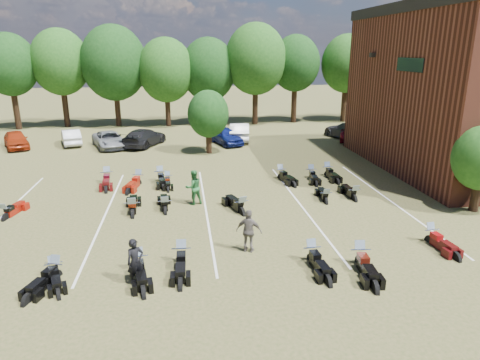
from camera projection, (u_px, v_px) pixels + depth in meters
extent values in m
plane|color=brown|center=(275.00, 230.00, 19.48)|extent=(160.00, 160.00, 0.00)
imported|color=maroon|center=(16.00, 140.00, 35.36)|extent=(3.28, 4.52, 1.43)
imported|color=silver|center=(71.00, 137.00, 36.69)|extent=(2.59, 4.30, 1.34)
imported|color=gray|center=(109.00, 140.00, 35.61)|extent=(3.69, 5.20, 1.32)
imported|color=black|center=(144.00, 137.00, 36.19)|extent=(3.94, 5.46, 1.47)
imported|color=navy|center=(226.00, 136.00, 36.86)|extent=(3.00, 4.60, 1.46)
imported|color=#B9B9B4|center=(239.00, 132.00, 38.40)|extent=(2.29, 4.99, 1.59)
imported|color=#610512|center=(354.00, 132.00, 38.46)|extent=(4.19, 6.02, 1.53)
imported|color=#36373B|center=(348.00, 130.00, 39.13)|extent=(3.63, 5.65, 1.52)
imported|color=black|center=(135.00, 262.00, 14.76)|extent=(0.73, 0.64, 1.68)
imported|color=#25632E|center=(194.00, 187.00, 22.45)|extent=(1.10, 0.98, 1.86)
imported|color=#5E5751|center=(249.00, 231.00, 17.12)|extent=(1.14, 0.80, 1.79)
cube|color=black|center=(372.00, 55.00, 29.86)|extent=(0.30, 0.40, 0.30)
cube|color=black|center=(410.00, 65.00, 25.29)|extent=(0.06, 3.00, 0.80)
cylinder|color=black|center=(14.00, 109.00, 43.65)|extent=(0.58, 0.58, 4.08)
ellipsoid|color=#1E4C19|center=(7.00, 66.00, 42.39)|extent=(6.00, 6.00, 6.90)
cylinder|color=black|center=(65.00, 108.00, 44.29)|extent=(0.58, 0.58, 4.08)
ellipsoid|color=#1E4C19|center=(60.00, 65.00, 43.04)|extent=(6.00, 6.00, 6.90)
cylinder|color=black|center=(115.00, 107.00, 44.94)|extent=(0.57, 0.58, 4.08)
ellipsoid|color=#1E4C19|center=(111.00, 65.00, 43.68)|extent=(6.00, 6.00, 6.90)
cylinder|color=black|center=(163.00, 106.00, 45.58)|extent=(0.57, 0.58, 4.08)
ellipsoid|color=#1E4C19|center=(161.00, 65.00, 44.33)|extent=(6.00, 6.00, 6.90)
cylinder|color=black|center=(210.00, 106.00, 46.23)|extent=(0.58, 0.58, 4.08)
ellipsoid|color=#1E4C19|center=(209.00, 65.00, 44.97)|extent=(6.00, 6.00, 6.90)
cylinder|color=black|center=(255.00, 105.00, 46.88)|extent=(0.57, 0.58, 4.08)
ellipsoid|color=#1E4C19|center=(256.00, 64.00, 45.62)|extent=(6.00, 6.00, 6.90)
cylinder|color=black|center=(299.00, 104.00, 47.52)|extent=(0.57, 0.58, 4.08)
ellipsoid|color=#1E4C19|center=(301.00, 64.00, 46.27)|extent=(6.00, 6.00, 6.90)
cylinder|color=black|center=(343.00, 103.00, 48.17)|extent=(0.57, 0.58, 4.08)
ellipsoid|color=#1E4C19|center=(345.00, 64.00, 46.91)|extent=(6.00, 6.00, 6.90)
cylinder|color=black|center=(384.00, 103.00, 48.81)|extent=(0.58, 0.58, 4.08)
ellipsoid|color=#1E4C19|center=(388.00, 64.00, 47.56)|extent=(6.00, 6.00, 6.90)
cylinder|color=black|center=(425.00, 102.00, 49.46)|extent=(0.58, 0.58, 4.08)
ellipsoid|color=#1E4C19|center=(430.00, 64.00, 48.20)|extent=(6.00, 6.00, 6.90)
cylinder|color=black|center=(476.00, 195.00, 21.53)|extent=(0.24, 0.24, 1.71)
cylinder|color=black|center=(209.00, 141.00, 33.63)|extent=(0.24, 0.24, 1.90)
sphere|color=#1E4C19|center=(208.00, 114.00, 33.00)|extent=(3.20, 3.20, 3.20)
cube|color=silver|center=(105.00, 214.00, 21.29)|extent=(0.10, 14.00, 0.01)
cube|color=silver|center=(206.00, 209.00, 21.93)|extent=(0.10, 14.00, 0.01)
cube|color=silver|center=(300.00, 205.00, 22.58)|extent=(0.10, 14.00, 0.01)
cube|color=silver|center=(390.00, 200.00, 23.23)|extent=(0.10, 14.00, 0.01)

